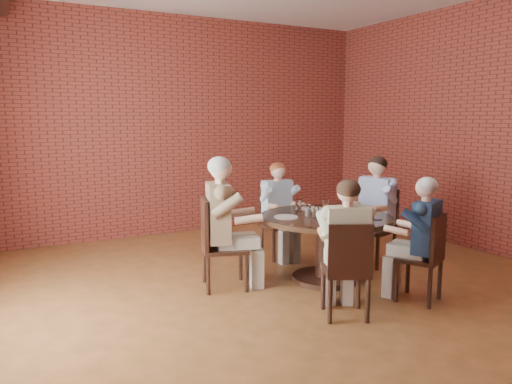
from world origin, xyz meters
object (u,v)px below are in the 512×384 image
diner_a (374,211)px  smartphone (376,218)px  diner_b (279,211)px  diner_c (225,223)px  diner_e (420,240)px  chair_c (216,240)px  chair_b (276,220)px  dining_table (326,235)px  chair_d (347,267)px  chair_a (378,223)px  diner_d (346,249)px  chair_e (427,254)px

diner_a → smartphone: diner_a is taller
diner_b → diner_c: bearing=-145.8°
diner_c → diner_e: 2.01m
chair_c → smartphone: size_ratio=6.66×
diner_a → chair_b: bearing=-149.6°
dining_table → smartphone: (0.36, -0.41, 0.23)m
chair_c → smartphone: 1.73m
dining_table → chair_b: size_ratio=1.64×
diner_e → chair_c: bearing=-64.5°
chair_d → chair_b: bearing=-77.5°
dining_table → chair_d: bearing=-115.7°
dining_table → chair_c: chair_c is taller
chair_c → smartphone: (1.54, -0.77, 0.23)m
chair_d → smartphone: chair_d is taller
chair_a → diner_e: (-0.54, -1.22, 0.11)m
diner_d → diner_e: (0.90, -0.03, -0.01)m
diner_b → diner_e: 2.05m
chair_d → diner_e: 0.95m
diner_b → chair_e: size_ratio=1.40×
chair_b → chair_c: bearing=-146.4°
chair_b → diner_b: (-0.00, -0.07, 0.14)m
dining_table → diner_c: 1.15m
dining_table → diner_e: (0.46, -0.95, 0.10)m
chair_d → diner_e: (0.94, 0.04, 0.13)m
chair_b → smartphone: bearing=-76.6°
chair_e → diner_e: bearing=-90.0°
chair_b → chair_e: same height
chair_b → smartphone: (0.34, -1.53, 0.27)m
chair_e → smartphone: chair_e is taller
dining_table → diner_a: 0.96m
diner_b → diner_c: (-1.10, -0.72, 0.08)m
diner_c → diner_d: bearing=-135.8°
smartphone → dining_table: bearing=148.8°
chair_b → chair_e: (0.47, -2.14, -0.00)m
diner_a → diner_b: size_ratio=1.08×
chair_c → chair_d: size_ratio=1.09×
dining_table → diner_a: diner_a is taller
chair_c → diner_c: size_ratio=0.69×
diner_a → chair_c: bearing=-108.3°
chair_a → smartphone: chair_a is taller
diner_b → chair_c: (-1.20, -0.69, -0.10)m
chair_b → chair_c: (-1.20, -0.77, 0.04)m
smartphone → diner_d: bearing=-129.9°
chair_c → diner_d: diner_d is taller
chair_a → diner_a: diner_a is taller
dining_table → chair_c: bearing=163.1°
chair_e → diner_e: size_ratio=0.71×
chair_b → diner_d: 2.10m
diner_b → chair_d: diner_b is taller
chair_a → smartphone: 0.97m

